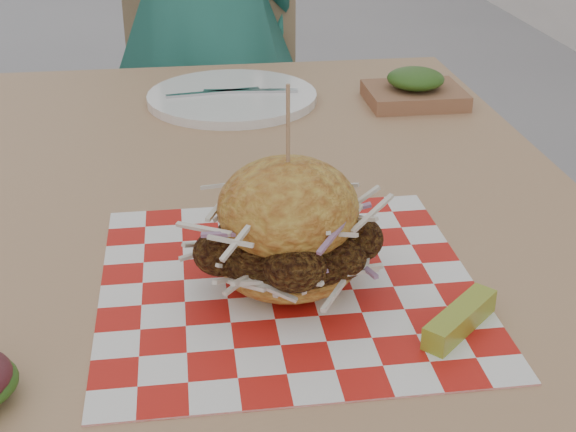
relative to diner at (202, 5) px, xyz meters
name	(u,v)px	position (x,y,z in m)	size (l,w,h in m)	color
diner	(202,5)	(0.00, 0.00, 0.00)	(0.57, 0.37, 1.56)	#2A7A6B
patio_table	(258,263)	(0.02, -0.99, -0.11)	(0.80, 1.20, 0.75)	tan
patio_chair	(221,94)	(0.04, 0.05, -0.23)	(0.48, 0.49, 0.95)	tan
paper_liner	(288,284)	(0.04, -1.17, -0.03)	(0.36, 0.36, 0.00)	red
sandwich	(288,233)	(0.04, -1.17, 0.03)	(0.18, 0.18, 0.20)	gold
pickle_spear	(460,319)	(0.18, -1.27, -0.02)	(0.10, 0.02, 0.02)	olive
place_setting	(232,97)	(0.02, -0.60, -0.02)	(0.27, 0.27, 0.02)	white
kraft_tray	(415,89)	(0.31, -0.65, -0.01)	(0.15, 0.12, 0.06)	#8D5C40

